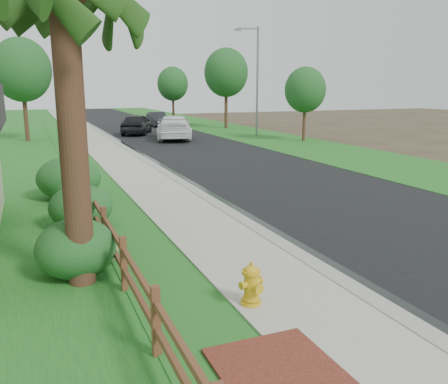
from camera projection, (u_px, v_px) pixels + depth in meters
name	position (u px, v px, depth m)	size (l,w,h in m)	color
ground	(377.00, 323.00, 7.80)	(120.00, 120.00, 0.00)	#3A2E20
road	(149.00, 131.00, 41.09)	(8.00, 90.00, 0.02)	black
curb	(99.00, 132.00, 39.52)	(0.40, 90.00, 0.12)	gray
wet_gutter	(104.00, 133.00, 39.66)	(0.50, 90.00, 0.00)	black
sidewalk	(83.00, 133.00, 39.04)	(2.20, 90.00, 0.10)	#B0AD99
grass_strip	(59.00, 134.00, 38.34)	(1.60, 90.00, 0.06)	#19571E
verge_far	(222.00, 128.00, 43.65)	(6.00, 90.00, 0.04)	#19571E
ranch_fence	(97.00, 214.00, 12.10)	(0.12, 16.92, 1.10)	#492A18
fire_hydrant	(251.00, 285.00, 8.20)	(0.51, 0.41, 0.77)	gold
white_suv	(174.00, 127.00, 34.57)	(2.44, 6.01, 1.74)	white
dark_car_mid	(136.00, 124.00, 38.23)	(1.96, 4.88, 1.66)	black
dark_car_far	(157.00, 119.00, 45.90)	(1.43, 4.11, 1.35)	black
streetlight	(255.00, 75.00, 36.37)	(1.88, 0.64, 8.24)	slate
boulder	(97.00, 253.00, 10.21)	(0.92, 0.69, 0.62)	olive
shrub_a	(76.00, 248.00, 9.60)	(1.61, 1.61, 1.21)	#1A4A20
shrub_b	(81.00, 207.00, 12.94)	(1.71, 1.71, 1.19)	#1A4A20
shrub_c	(70.00, 184.00, 16.04)	(1.65, 1.65, 1.19)	#1A4A20
shrub_d	(69.00, 178.00, 16.26)	(2.16, 2.16, 1.47)	#1A4A20
tree_near_right	(305.00, 90.00, 32.93)	(2.86, 2.86, 5.16)	#3E2519
tree_mid_left	(22.00, 70.00, 32.44)	(3.97, 3.97, 7.11)	#3E2519
tree_mid_right	(226.00, 73.00, 42.82)	(3.98, 3.98, 7.22)	#3E2519
tree_far_right	(173.00, 84.00, 48.43)	(3.14, 3.14, 5.79)	#3E2519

